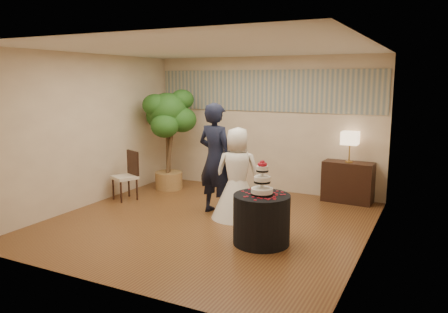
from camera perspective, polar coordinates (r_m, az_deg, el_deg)
The scene contains 15 objects.
floor at distance 7.30m, azimuth -2.13°, elevation -8.57°, with size 5.00×5.00×0.00m, color brown.
ceiling at distance 6.94m, azimuth -2.29°, elevation 13.92°, with size 5.00×5.00×0.00m, color white.
wall_back at distance 9.24m, azimuth 5.31°, elevation 4.21°, with size 5.00×0.06×2.80m, color beige.
wall_front at distance 4.97m, azimuth -16.24°, elevation -1.11°, with size 5.00×0.06×2.80m, color beige.
wall_left at distance 8.47m, azimuth -17.23°, elevation 3.28°, with size 0.06×5.00×2.80m, color beige.
wall_right at distance 6.19m, azimuth 18.53°, elevation 0.89°, with size 0.06×5.00×2.80m, color beige.
mural_border at distance 9.17m, azimuth 5.33°, elevation 8.55°, with size 4.90×0.02×0.85m, color gray.
groom at distance 7.57m, azimuth -1.11°, elevation -0.31°, with size 0.71×0.46×1.94m, color black.
bride at distance 7.35m, azimuth 1.76°, elevation -2.17°, with size 0.88×0.88×1.55m, color white.
cake_table at distance 6.31m, azimuth 4.92°, elevation -8.17°, with size 0.81×0.81×0.72m, color black.
wedding_cake at distance 6.15m, azimuth 5.01°, elevation -2.76°, with size 0.32×0.32×0.50m, color white, non-canonical shape.
console at distance 8.71m, azimuth 15.88°, elevation -3.22°, with size 0.94×0.42×0.78m, color black.
table_lamp at distance 8.58m, azimuth 16.09°, elevation 1.21°, with size 0.31×0.31×0.58m, color beige, non-canonical shape.
ficus_tree at distance 9.33m, azimuth -7.34°, elevation 2.28°, with size 1.03×1.03×2.17m, color #24541A, non-canonical shape.
side_chair at distance 8.73m, azimuth -12.86°, elevation -2.48°, with size 0.44×0.46×0.95m, color black, non-canonical shape.
Camera 1 is at (3.34, -6.06, 2.32)m, focal length 35.00 mm.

